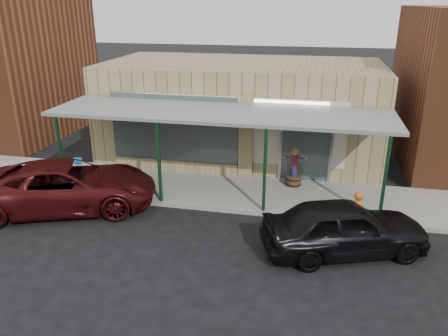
% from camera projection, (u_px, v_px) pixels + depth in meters
% --- Properties ---
extents(ground, '(120.00, 120.00, 0.00)m').
position_uv_depth(ground, '(194.00, 241.00, 13.06)').
color(ground, black).
rests_on(ground, ground).
extents(sidewalk, '(40.00, 3.20, 0.15)m').
position_uv_depth(sidewalk, '(220.00, 191.00, 16.31)').
color(sidewalk, gray).
rests_on(sidewalk, ground).
extents(storefront, '(12.00, 6.25, 4.20)m').
position_uv_depth(storefront, '(242.00, 110.00, 19.75)').
color(storefront, tan).
rests_on(storefront, ground).
extents(awning, '(12.00, 3.00, 3.04)m').
position_uv_depth(awning, '(220.00, 114.00, 15.22)').
color(awning, slate).
rests_on(awning, ground).
extents(block_buildings_near, '(61.00, 8.00, 8.00)m').
position_uv_depth(block_buildings_near, '(290.00, 70.00, 19.71)').
color(block_buildings_near, brown).
rests_on(block_buildings_near, ground).
extents(barrel_scarecrow, '(0.90, 0.63, 1.49)m').
position_uv_depth(barrel_scarecrow, '(294.00, 173.00, 16.43)').
color(barrel_scarecrow, '#4B391E').
rests_on(barrel_scarecrow, sidewalk).
extents(barrel_pumpkin, '(0.74, 0.74, 0.73)m').
position_uv_depth(barrel_pumpkin, '(127.00, 174.00, 16.94)').
color(barrel_pumpkin, '#4B391E').
rests_on(barrel_pumpkin, sidewalk).
extents(handicap_sign, '(0.25, 0.13, 1.29)m').
position_uv_depth(handicap_sign, '(79.00, 169.00, 15.87)').
color(handicap_sign, gray).
rests_on(handicap_sign, sidewalk).
extents(parked_sedan, '(4.97, 3.31, 1.57)m').
position_uv_depth(parked_sedan, '(345.00, 227.00, 12.22)').
color(parked_sedan, black).
rests_on(parked_sedan, ground).
extents(car_maroon, '(6.52, 4.60, 1.65)m').
position_uv_depth(car_maroon, '(67.00, 186.00, 14.85)').
color(car_maroon, '#430D0E').
rests_on(car_maroon, ground).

